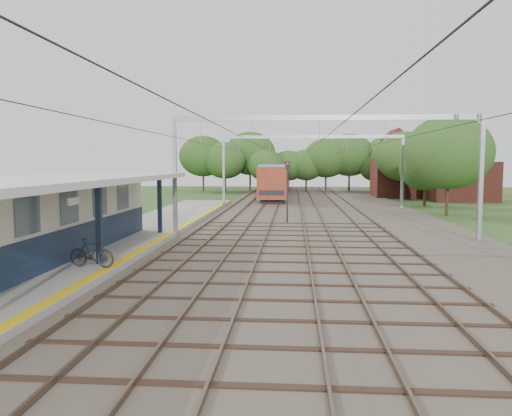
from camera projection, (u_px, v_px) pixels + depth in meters
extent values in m
plane|color=#2D4C1E|center=(226.00, 324.00, 13.54)|extent=(160.00, 160.00, 0.00)
cube|color=#473D33|center=(319.00, 213.00, 43.03)|extent=(18.00, 90.00, 0.10)
cube|color=gray|center=(128.00, 238.00, 28.00)|extent=(5.00, 52.00, 0.35)
cube|color=yellow|center=(167.00, 235.00, 27.81)|extent=(0.45, 52.00, 0.01)
cube|color=beige|center=(39.00, 218.00, 20.98)|extent=(3.20, 18.00, 3.40)
cube|color=#12213A|center=(77.00, 242.00, 20.95)|extent=(0.06, 18.00, 1.40)
cube|color=slate|center=(76.00, 206.00, 20.82)|extent=(0.05, 16.00, 1.30)
cube|color=#12213A|center=(99.00, 224.00, 19.77)|extent=(0.22, 0.22, 3.20)
cube|color=#12213A|center=(160.00, 205.00, 28.71)|extent=(0.22, 0.22, 3.20)
cube|color=silver|center=(51.00, 180.00, 19.76)|extent=(6.40, 20.00, 0.24)
cube|color=white|center=(73.00, 201.00, 17.70)|extent=(0.06, 0.85, 0.26)
cube|color=brown|center=(225.00, 211.00, 43.64)|extent=(0.07, 88.00, 0.15)
cube|color=brown|center=(241.00, 211.00, 43.53)|extent=(0.07, 88.00, 0.15)
cube|color=brown|center=(259.00, 211.00, 43.41)|extent=(0.07, 88.00, 0.15)
cube|color=brown|center=(275.00, 211.00, 43.30)|extent=(0.07, 88.00, 0.15)
cube|color=brown|center=(302.00, 211.00, 43.13)|extent=(0.07, 88.00, 0.15)
cube|color=brown|center=(318.00, 212.00, 43.02)|extent=(0.07, 88.00, 0.15)
cube|color=brown|center=(344.00, 212.00, 42.86)|extent=(0.07, 88.00, 0.15)
cube|color=brown|center=(360.00, 212.00, 42.75)|extent=(0.07, 88.00, 0.15)
cube|color=gray|center=(175.00, 178.00, 28.50)|extent=(0.22, 0.22, 7.00)
cube|color=gray|center=(481.00, 179.00, 27.22)|extent=(0.22, 0.22, 7.00)
cube|color=gray|center=(325.00, 118.00, 27.56)|extent=(17.00, 0.20, 0.30)
cube|color=gray|center=(224.00, 172.00, 48.36)|extent=(0.22, 0.22, 7.00)
cube|color=gray|center=(402.00, 172.00, 47.08)|extent=(0.22, 0.22, 7.00)
cube|color=gray|center=(312.00, 137.00, 47.42)|extent=(17.00, 0.20, 0.30)
cylinder|color=black|center=(233.00, 150.00, 43.11)|extent=(0.02, 88.00, 0.02)
cylinder|color=black|center=(267.00, 150.00, 42.88)|extent=(0.02, 88.00, 0.02)
cylinder|color=black|center=(310.00, 150.00, 42.60)|extent=(0.02, 88.00, 0.02)
cylinder|color=black|center=(353.00, 150.00, 42.33)|extent=(0.02, 88.00, 0.02)
cylinder|color=#382619|center=(215.00, 183.00, 74.75)|extent=(0.28, 0.28, 2.88)
ellipsoid|color=#204317|center=(215.00, 159.00, 74.43)|extent=(6.72, 6.72, 5.76)
cylinder|color=#382619|center=(256.00, 183.00, 76.30)|extent=(0.28, 0.28, 2.52)
ellipsoid|color=#204317|center=(256.00, 163.00, 76.02)|extent=(5.88, 5.88, 5.04)
cylinder|color=#382619|center=(295.00, 182.00, 72.83)|extent=(0.28, 0.28, 3.24)
ellipsoid|color=#204317|center=(295.00, 155.00, 72.47)|extent=(7.56, 7.56, 6.48)
cylinder|color=#382619|center=(335.00, 183.00, 74.39)|extent=(0.28, 0.28, 2.70)
ellipsoid|color=#204317|center=(336.00, 161.00, 74.09)|extent=(6.30, 6.30, 5.40)
cylinder|color=#382619|center=(420.00, 194.00, 50.07)|extent=(0.28, 0.28, 2.52)
ellipsoid|color=#204317|center=(421.00, 163.00, 49.79)|extent=(5.88, 5.88, 5.04)
cylinder|color=#382619|center=(394.00, 185.00, 65.90)|extent=(0.28, 0.28, 2.88)
ellipsoid|color=#204317|center=(395.00, 158.00, 65.59)|extent=(6.72, 6.72, 5.76)
cube|color=brown|center=(461.00, 181.00, 57.43)|extent=(7.00, 6.00, 4.50)
cube|color=maroon|center=(462.00, 154.00, 57.15)|extent=(4.99, 6.12, 4.99)
cube|color=brown|center=(405.00, 178.00, 63.75)|extent=(8.00, 6.00, 5.00)
cube|color=maroon|center=(406.00, 151.00, 63.44)|extent=(5.52, 6.12, 5.52)
imported|color=black|center=(92.00, 253.00, 19.13)|extent=(1.95, 0.84, 1.13)
cube|color=black|center=(275.00, 196.00, 60.99)|extent=(2.47, 17.61, 0.44)
cube|color=maroon|center=(275.00, 180.00, 60.82)|extent=(3.08, 19.14, 3.38)
cube|color=black|center=(275.00, 178.00, 60.79)|extent=(3.12, 17.61, 0.96)
cube|color=slate|center=(275.00, 166.00, 60.66)|extent=(2.84, 19.14, 0.28)
cube|color=black|center=(280.00, 188.00, 80.60)|extent=(2.47, 17.61, 0.44)
cube|color=maroon|center=(280.00, 176.00, 80.43)|extent=(3.08, 19.14, 3.38)
cube|color=black|center=(280.00, 174.00, 80.39)|extent=(3.12, 17.61, 0.96)
cube|color=slate|center=(280.00, 165.00, 80.26)|extent=(2.84, 19.14, 0.28)
cylinder|color=black|center=(287.00, 196.00, 35.44)|extent=(0.14, 0.14, 4.08)
cube|color=black|center=(288.00, 166.00, 35.25)|extent=(0.33, 0.23, 0.56)
sphere|color=red|center=(288.00, 163.00, 35.13)|extent=(0.14, 0.14, 0.14)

